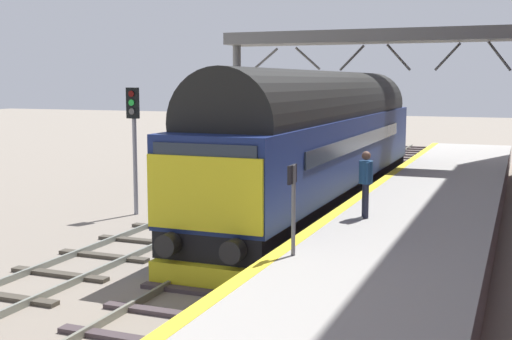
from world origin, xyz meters
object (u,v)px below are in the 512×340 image
at_px(diesel_locomotive, 321,139).
at_px(platform_number_sign, 293,195).
at_px(signal_post_far, 134,133).
at_px(waiting_passenger, 366,178).

height_order(diesel_locomotive, platform_number_sign, diesel_locomotive).
xyz_separation_m(diesel_locomotive, platform_number_sign, (2.07, -9.01, -0.29)).
xyz_separation_m(diesel_locomotive, signal_post_far, (-5.59, -2.37, 0.20)).
bearing_deg(diesel_locomotive, platform_number_sign, -77.07).
relative_size(signal_post_far, waiting_passenger, 2.53).
bearing_deg(diesel_locomotive, signal_post_far, -157.05).
bearing_deg(platform_number_sign, waiting_passenger, 82.98).
bearing_deg(signal_post_far, diesel_locomotive, 22.95).
xyz_separation_m(diesel_locomotive, waiting_passenger, (2.58, -4.90, -0.49)).
distance_m(signal_post_far, waiting_passenger, 8.57).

